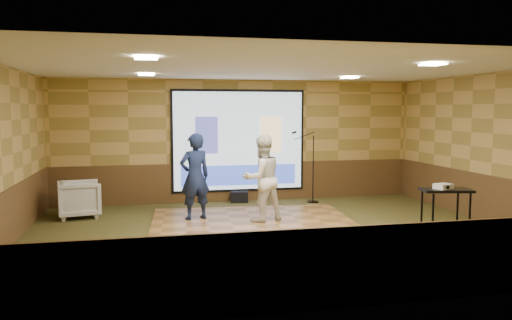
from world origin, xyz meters
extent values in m
plane|color=#2E3E1C|center=(0.00, 0.00, 0.00)|extent=(9.00, 9.00, 0.00)
cube|color=tan|center=(0.00, 3.50, 1.50)|extent=(9.00, 0.04, 3.00)
cube|color=tan|center=(0.00, -3.50, 1.50)|extent=(9.00, 0.04, 3.00)
cube|color=tan|center=(-4.50, 0.00, 1.50)|extent=(0.04, 7.00, 3.00)
cube|color=tan|center=(4.50, 0.00, 1.50)|extent=(0.04, 7.00, 3.00)
cube|color=white|center=(0.00, 0.00, 3.00)|extent=(9.00, 7.00, 0.04)
cube|color=#54331C|center=(0.00, 3.48, 0.47)|extent=(9.00, 0.04, 0.95)
cube|color=#54331C|center=(0.00, -3.48, 0.47)|extent=(9.00, 0.04, 0.95)
cube|color=#54331C|center=(-4.48, 0.00, 0.47)|extent=(0.04, 7.00, 0.95)
cube|color=#54331C|center=(4.48, 0.00, 0.47)|extent=(0.04, 7.00, 0.95)
cube|color=black|center=(0.00, 3.45, 1.50)|extent=(3.32, 0.03, 2.52)
cube|color=silver|center=(0.00, 3.42, 1.50)|extent=(3.20, 0.02, 2.40)
cube|color=#3E428A|center=(-0.80, 3.40, 1.65)|extent=(0.55, 0.01, 0.90)
cube|color=#E6C585|center=(0.80, 3.40, 1.65)|extent=(0.55, 0.01, 0.90)
cube|color=blue|center=(0.00, 3.40, 0.65)|extent=(2.88, 0.01, 0.50)
cube|color=#FFEFBF|center=(-2.20, 1.80, 2.97)|extent=(0.32, 0.32, 0.02)
cube|color=#FFEFBF|center=(2.20, 1.80, 2.97)|extent=(0.32, 0.32, 0.02)
cube|color=#FFEFBF|center=(-2.20, -1.50, 2.97)|extent=(0.32, 0.32, 0.02)
cube|color=#FFEFBF|center=(2.20, -1.50, 2.97)|extent=(0.32, 0.32, 0.02)
cube|color=#A1703B|center=(-0.16, 1.01, 0.01)|extent=(4.25, 3.36, 0.03)
imported|color=#162145|center=(-1.28, 1.44, 0.91)|extent=(0.74, 0.59, 1.76)
imported|color=silver|center=(0.02, 0.99, 0.89)|extent=(1.00, 0.87, 1.73)
cylinder|color=black|center=(2.52, -1.14, 0.42)|extent=(0.04, 0.04, 0.84)
cylinder|color=black|center=(3.23, -1.14, 0.42)|extent=(0.04, 0.04, 0.84)
cylinder|color=black|center=(2.52, -0.79, 0.42)|extent=(0.04, 0.04, 0.84)
cylinder|color=black|center=(3.23, -0.79, 0.42)|extent=(0.04, 0.04, 0.84)
cube|color=black|center=(2.87, -0.97, 0.87)|extent=(0.84, 0.44, 0.04)
cube|color=black|center=(2.87, -0.97, 0.22)|extent=(0.76, 0.40, 0.03)
cube|color=silver|center=(2.81, -0.97, 0.93)|extent=(0.33, 0.30, 0.09)
cylinder|color=black|center=(1.74, 2.85, 0.01)|extent=(0.28, 0.28, 0.02)
cylinder|color=black|center=(1.74, 2.85, 0.82)|extent=(0.02, 0.02, 1.63)
cylinder|color=black|center=(1.50, 2.85, 1.63)|extent=(0.52, 0.02, 0.20)
cylinder|color=black|center=(1.25, 2.85, 1.72)|extent=(0.12, 0.05, 0.08)
imported|color=gray|center=(-3.63, 2.28, 0.39)|extent=(0.98, 0.96, 0.77)
cube|color=black|center=(-0.03, 3.25, 0.13)|extent=(0.47, 0.35, 0.26)
camera|label=1|loc=(-2.21, -8.66, 2.25)|focal=35.00mm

